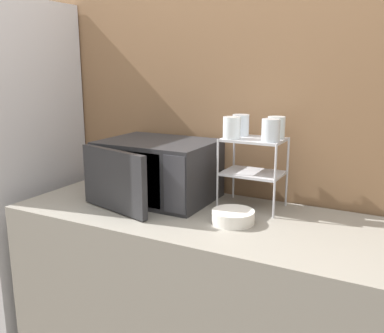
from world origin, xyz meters
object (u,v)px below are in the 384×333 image
(glass_back_right, at_px, (276,127))
(bowl, at_px, (233,217))
(dish_rack, at_px, (253,158))
(glass_front_right, at_px, (271,130))
(microwave, at_px, (156,170))
(glass_front_left, at_px, (232,128))
(glass_back_left, at_px, (241,125))

(glass_back_right, bearing_deg, bowl, -106.48)
(dish_rack, distance_m, glass_back_right, 0.18)
(dish_rack, relative_size, glass_front_right, 3.32)
(microwave, xyz_separation_m, glass_front_right, (0.57, 0.05, 0.23))
(glass_front_left, distance_m, glass_front_right, 0.18)
(glass_back_right, bearing_deg, glass_front_left, -149.43)
(dish_rack, bearing_deg, microwave, -167.71)
(glass_front_left, bearing_deg, bowl, -63.45)
(glass_back_left, height_order, bowl, glass_back_left)
(glass_front_right, height_order, glass_back_left, same)
(glass_front_left, height_order, glass_front_right, same)
(dish_rack, bearing_deg, glass_back_left, 149.58)
(glass_front_left, bearing_deg, microwave, -173.08)
(glass_front_left, xyz_separation_m, bowl, (0.09, -0.18, -0.36))
(glass_back_right, relative_size, glass_front_right, 1.00)
(microwave, bearing_deg, glass_back_left, 21.70)
(dish_rack, xyz_separation_m, glass_back_right, (0.09, 0.05, 0.14))
(glass_front_left, height_order, bowl, glass_front_left)
(glass_back_left, distance_m, bowl, 0.47)
(microwave, bearing_deg, glass_front_left, 6.92)
(microwave, xyz_separation_m, glass_back_left, (0.39, 0.15, 0.23))
(glass_front_right, relative_size, glass_back_left, 1.00)
(glass_back_right, bearing_deg, glass_front_right, -87.00)
(dish_rack, bearing_deg, glass_front_left, -147.49)
(dish_rack, bearing_deg, bowl, -89.15)
(dish_rack, xyz_separation_m, glass_front_right, (0.09, -0.05, 0.14))
(bowl, bearing_deg, glass_back_right, 73.52)
(microwave, height_order, bowl, microwave)
(microwave, height_order, glass_front_left, glass_front_left)
(dish_rack, height_order, glass_back_right, glass_back_right)
(microwave, relative_size, glass_front_left, 5.53)
(glass_back_right, distance_m, glass_front_right, 0.10)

